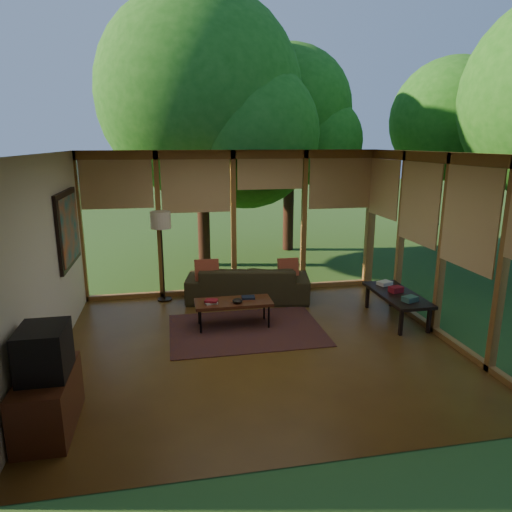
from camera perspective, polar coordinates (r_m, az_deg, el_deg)
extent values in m
plane|color=brown|center=(6.65, 0.42, -11.22)|extent=(5.50, 5.50, 0.00)
plane|color=white|center=(6.01, 0.47, 12.73)|extent=(5.50, 5.50, 0.00)
cube|color=beige|center=(6.28, -24.99, -1.01)|extent=(0.04, 5.00, 2.70)
cube|color=beige|center=(3.89, 7.73, -8.62)|extent=(5.50, 0.04, 2.70)
cube|color=olive|center=(8.61, -2.82, 4.09)|extent=(5.50, 0.12, 2.70)
cube|color=olive|center=(7.24, 22.32, 1.12)|extent=(0.12, 5.00, 2.70)
plane|color=#2F5620|center=(16.89, 22.31, 3.32)|extent=(40.00, 40.00, 0.00)
cylinder|color=#371D14|center=(10.62, -6.80, 11.89)|extent=(0.28, 0.28, 4.90)
sphere|color=#175212|center=(10.65, -7.03, 19.23)|extent=(4.49, 4.49, 4.49)
cylinder|color=#371D14|center=(12.21, 4.08, 11.71)|extent=(0.28, 0.28, 4.68)
sphere|color=#175212|center=(12.22, 4.20, 17.82)|extent=(3.17, 3.17, 3.17)
cylinder|color=#371D14|center=(13.41, 22.78, 10.18)|extent=(0.28, 0.28, 4.35)
sphere|color=#175212|center=(13.40, 23.28, 15.33)|extent=(3.17, 3.17, 3.17)
cube|color=brown|center=(7.18, -1.21, -9.20)|extent=(2.35, 1.66, 0.01)
imported|color=#332D19|center=(8.40, -1.04, -3.36)|extent=(2.34, 1.27, 0.65)
cube|color=maroon|center=(8.18, -6.17, -1.95)|extent=(0.42, 0.23, 0.44)
cube|color=maroon|center=(8.43, 4.04, -1.59)|extent=(0.37, 0.20, 0.39)
cube|color=beige|center=(7.08, -5.61, -5.83)|extent=(0.20, 0.16, 0.03)
cube|color=maroon|center=(7.07, -5.62, -5.59)|extent=(0.22, 0.19, 0.03)
cube|color=black|center=(7.27, -0.98, -5.20)|extent=(0.22, 0.17, 0.03)
ellipsoid|color=black|center=(7.07, -2.33, -5.61)|extent=(0.16, 0.16, 0.07)
cube|color=#542716|center=(5.26, -24.58, -16.22)|extent=(0.50, 1.00, 0.60)
cube|color=black|center=(5.01, -25.00, -10.75)|extent=(0.45, 0.55, 0.50)
cube|color=#325852|center=(7.43, 18.68, -5.10)|extent=(0.26, 0.22, 0.08)
cube|color=maroon|center=(7.80, 17.08, -4.01)|extent=(0.24, 0.20, 0.09)
cube|color=beige|center=(8.14, 15.78, -3.28)|extent=(0.27, 0.24, 0.06)
cylinder|color=black|center=(8.63, -11.34, -5.32)|extent=(0.26, 0.26, 0.03)
cylinder|color=black|center=(8.41, -11.60, -0.33)|extent=(0.03, 0.03, 1.52)
cylinder|color=beige|center=(8.26, -11.84, 4.44)|extent=(0.36, 0.36, 0.30)
cube|color=#542716|center=(7.18, -2.84, -5.83)|extent=(1.20, 0.50, 0.05)
cylinder|color=black|center=(7.04, -6.93, -8.19)|extent=(0.03, 0.03, 0.38)
cylinder|color=black|center=(7.17, 1.61, -7.64)|extent=(0.03, 0.03, 0.38)
cylinder|color=black|center=(7.37, -7.14, -7.14)|extent=(0.03, 0.03, 0.38)
cylinder|color=black|center=(7.50, 1.02, -6.64)|extent=(0.03, 0.03, 0.38)
cube|color=black|center=(7.78, 17.21, -4.63)|extent=(0.60, 1.40, 0.05)
cube|color=black|center=(7.26, 17.67, -7.95)|extent=(0.05, 0.05, 0.40)
cube|color=black|center=(7.48, 20.80, -7.55)|extent=(0.05, 0.05, 0.40)
cube|color=black|center=(8.26, 13.75, -4.98)|extent=(0.05, 0.05, 0.40)
cube|color=black|center=(8.46, 16.60, -4.72)|extent=(0.05, 0.05, 0.40)
cube|color=black|center=(7.57, -22.46, 3.18)|extent=(0.05, 1.35, 1.15)
cube|color=#175B6A|center=(7.56, -22.24, 3.19)|extent=(0.02, 1.20, 1.00)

